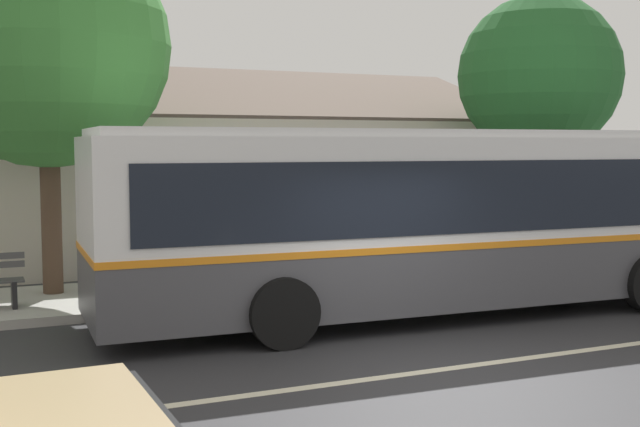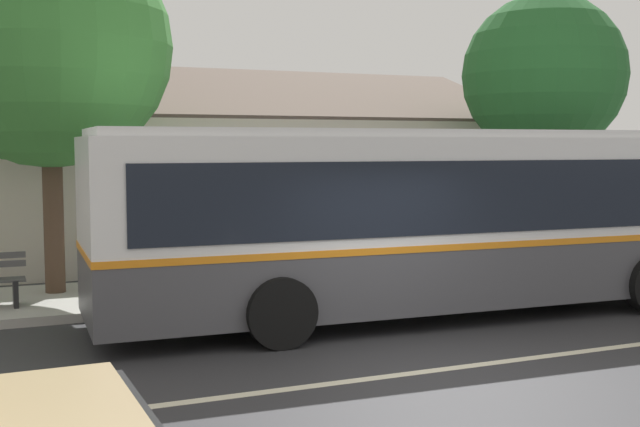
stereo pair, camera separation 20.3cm
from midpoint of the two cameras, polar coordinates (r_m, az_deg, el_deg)
ground_plane at (r=10.28m, az=8.77°, el=-10.98°), size 300.00×300.00×0.00m
sidewalk_far at (r=15.55m, az=-3.02°, el=-5.20°), size 60.00×3.00×0.15m
lane_divider_stripe at (r=10.28m, az=8.77°, el=-10.96°), size 60.00×0.16×0.01m
community_building at (r=21.87m, az=-15.80°, el=2.13°), size 21.47×9.47×5.93m
transit_bus at (r=13.32m, az=8.60°, el=-0.16°), size 11.30×3.07×3.04m
street_tree_primary at (r=19.65m, az=15.92°, el=9.34°), size 3.78×3.78×6.30m
street_tree_secondary at (r=15.22m, az=-18.76°, el=10.66°), size 4.32×4.32×6.71m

